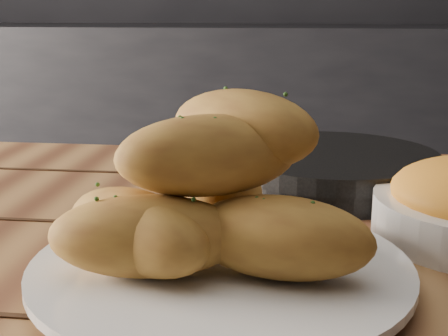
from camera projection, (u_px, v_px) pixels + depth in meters
The scene contains 4 objects.
counter at pixel (195, 142), 2.46m from camera, with size 2.80×0.60×0.90m, color black.
plate at pixel (221, 271), 0.50m from camera, with size 0.31×0.31×0.02m.
bread_rolls at pixel (205, 199), 0.49m from camera, with size 0.26×0.22×0.13m.
skillet at pixel (333, 169), 0.76m from camera, with size 0.39×0.26×0.05m.
Camera 1 is at (0.42, -0.68, 0.96)m, focal length 50.00 mm.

